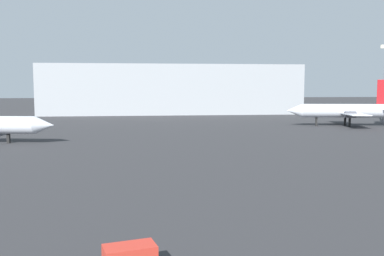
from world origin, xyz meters
name	(u,v)px	position (x,y,z in m)	size (l,w,h in m)	color
airplane_distant	(344,111)	(41.78, 75.49, 3.32)	(24.33, 18.28, 9.94)	silver
terminal_building	(171,89)	(7.82, 123.40, 7.51)	(78.64, 22.13, 15.02)	#999EA3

